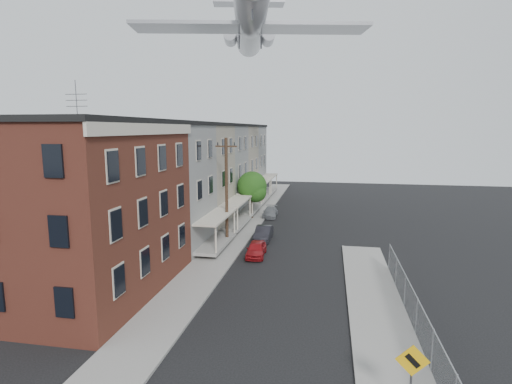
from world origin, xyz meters
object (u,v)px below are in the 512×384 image
utility_pole (227,190)px  airplane (250,22)px  car_far (270,212)px  street_tree (253,188)px  car_mid (263,233)px  warning_sign (412,371)px  car_near (256,249)px

utility_pole → airplane: 17.39m
car_far → utility_pole: bearing=-101.9°
utility_pole → street_tree: 10.00m
street_tree → car_mid: street_tree is taller
car_far → warning_sign: bearing=-75.1°
utility_pole → airplane: (0.38, 8.32, 15.27)m
utility_pole → car_mid: size_ratio=2.38×
warning_sign → car_near: 18.38m
street_tree → car_near: size_ratio=1.52×
street_tree → airplane: 16.57m
utility_pole → airplane: bearing=87.4°
street_tree → car_mid: 8.90m
warning_sign → airplane: airplane is taller
warning_sign → street_tree: size_ratio=0.54×
car_far → airplane: 19.71m
car_near → car_mid: (-0.18, 4.50, 0.04)m
airplane → car_far: bearing=61.8°
street_tree → car_far: bearing=40.2°
warning_sign → street_tree: street_tree is taller
street_tree → car_mid: size_ratio=1.37×
car_near → car_mid: size_ratio=0.90×
warning_sign → car_mid: 22.54m
car_near → street_tree: bearing=99.2°
street_tree → utility_pole: bearing=-91.9°
warning_sign → utility_pole: utility_pole is taller
utility_pole → car_near: bearing=-41.4°
car_mid → airplane: airplane is taller
street_tree → airplane: airplane is taller
warning_sign → car_near: warning_sign is taller
car_mid → car_far: bearing=94.3°
car_mid → airplane: bearing=110.1°
airplane → utility_pole: bearing=-92.6°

